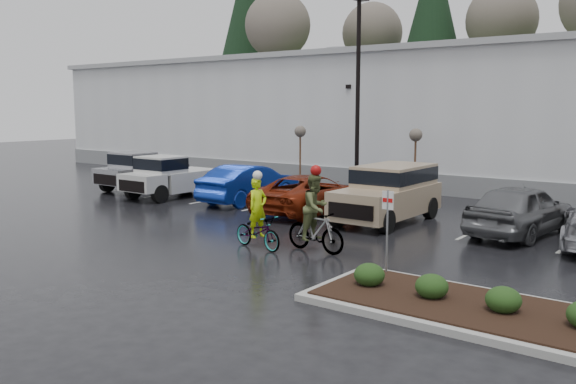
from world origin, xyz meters
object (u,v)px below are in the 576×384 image
Objects in this scene: sapling_mid at (416,139)px; fire_lane_sign at (387,223)px; pickup_silver at (147,170)px; car_grey at (521,209)px; pickup_white at (176,176)px; cyclist_olive at (316,221)px; suv_tan at (387,194)px; car_blue at (250,184)px; lamppost at (358,74)px; cyclist_hivis at (258,225)px; car_red at (310,194)px; sapling_west at (300,135)px.

sapling_mid is 13.92m from fire_lane_sign.
fire_lane_sign is 0.42× the size of pickup_silver.
pickup_white is at bearing 9.55° from car_grey.
sapling_mid is 11.87m from cyclist_olive.
suv_tan is at bearing -73.71° from sapling_mid.
suv_tan is (6.98, -0.55, 0.19)m from car_blue.
lamppost reaches higher than cyclist_hivis.
fire_lane_sign reaches higher than car_red.
car_blue is at bearing 145.57° from fire_lane_sign.
pickup_silver is 3.09m from pickup_white.
pickup_silver is 1.04× the size of car_grey.
sapling_mid is 11.22m from pickup_white.
lamppost is 2.88× the size of sapling_mid.
car_blue is at bearing 175.53° from suv_tan.
car_blue is at bearing 51.78° from cyclist_hivis.
sapling_mid is 0.58× the size of car_red.
lamppost is 11.09m from car_grey.
sapling_mid is 0.62× the size of pickup_silver.
sapling_mid is at bearing 34.69° from pickup_white.
sapling_mid reaches higher than car_red.
car_blue is (3.93, 0.69, -0.14)m from pickup_white.
pickup_white is (-9.11, -6.31, -1.75)m from sapling_mid.
cyclist_hivis reaches higher than fire_lane_sign.
pickup_white is 15.51m from car_grey.
lamppost reaches higher than pickup_silver.
cyclist_hivis is at bearing -86.61° from sapling_mid.
fire_lane_sign is 0.87× the size of cyclist_olive.
sapling_west is 1.00× the size of sapling_mid.
suv_tan reaches higher than car_red.
fire_lane_sign is 18.87m from pickup_silver.
fire_lane_sign is 0.43× the size of suv_tan.
sapling_west is at bearing 180.00° from sapling_mid.
sapling_west is 8.03m from pickup_silver.
fire_lane_sign reaches higher than pickup_white.
fire_lane_sign is at bearing 134.87° from car_red.
sapling_mid is at bearing 13.20° from cyclist_hivis.
car_red is 7.94m from car_grey.
fire_lane_sign is at bearing -109.27° from cyclist_olive.
suv_tan is at bearing 179.59° from car_red.
car_grey is at bearing -23.38° from sapling_west.
lamppost is 2.88× the size of sapling_west.
lamppost reaches higher than sapling_west.
cyclist_olive is (8.82, -11.50, -1.82)m from sapling_west.
lamppost is 1.84× the size of car_grey.
car_grey is 7.19m from cyclist_olive.
sapling_mid is (6.50, 0.00, 0.00)m from sapling_west.
car_blue is at bearing -120.16° from lamppost.
lamppost reaches higher than cyclist_olive.
car_grey is at bearing 7.41° from suv_tan.
sapling_mid is 12.36m from cyclist_hivis.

